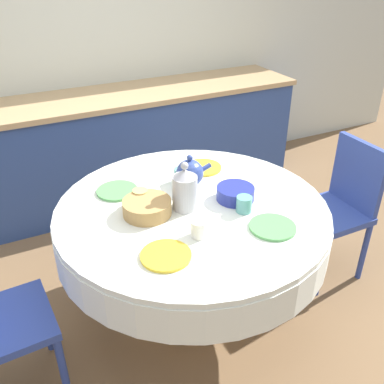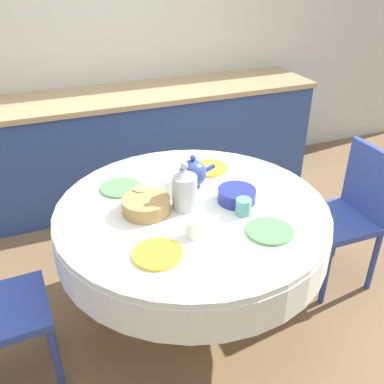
# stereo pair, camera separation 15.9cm
# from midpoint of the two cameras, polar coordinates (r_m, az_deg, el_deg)

# --- Properties ---
(ground_plane) EXTENTS (12.00, 12.00, 0.00)m
(ground_plane) POSITION_cam_midpoint_polar(r_m,az_deg,el_deg) (2.62, 1.81, -16.24)
(ground_plane) COLOR brown
(wall_back) EXTENTS (7.00, 0.05, 2.60)m
(wall_back) POSITION_cam_midpoint_polar(r_m,az_deg,el_deg) (3.66, -10.32, 20.22)
(wall_back) COLOR beige
(wall_back) RESTS_ON ground_plane
(kitchen_counter) EXTENTS (3.24, 0.64, 0.90)m
(kitchen_counter) POSITION_cam_midpoint_polar(r_m,az_deg,el_deg) (3.58, -7.92, 5.98)
(kitchen_counter) COLOR #2D4784
(kitchen_counter) RESTS_ON ground_plane
(dining_table) EXTENTS (1.37, 1.37, 0.76)m
(dining_table) POSITION_cam_midpoint_polar(r_m,az_deg,el_deg) (2.20, 2.07, -4.62)
(dining_table) COLOR tan
(dining_table) RESTS_ON ground_plane
(chair_left) EXTENTS (0.40, 0.40, 0.89)m
(chair_left) POSITION_cam_midpoint_polar(r_m,az_deg,el_deg) (2.79, 21.83, -2.28)
(chair_left) COLOR #2D428E
(chair_left) RESTS_ON ground_plane
(plate_near_left) EXTENTS (0.22, 0.22, 0.01)m
(plate_near_left) POSITION_cam_midpoint_polar(r_m,az_deg,el_deg) (1.81, -2.07, -8.30)
(plate_near_left) COLOR yellow
(plate_near_left) RESTS_ON dining_table
(cup_near_left) EXTENTS (0.08, 0.08, 0.08)m
(cup_near_left) POSITION_cam_midpoint_polar(r_m,az_deg,el_deg) (1.90, 2.69, -4.97)
(cup_near_left) COLOR white
(cup_near_left) RESTS_ON dining_table
(plate_near_right) EXTENTS (0.22, 0.22, 0.01)m
(plate_near_right) POSITION_cam_midpoint_polar(r_m,az_deg,el_deg) (1.99, 12.58, -5.15)
(plate_near_right) COLOR #5BA85B
(plate_near_right) RESTS_ON dining_table
(cup_near_right) EXTENTS (0.08, 0.08, 0.08)m
(cup_near_right) POSITION_cam_midpoint_polar(r_m,az_deg,el_deg) (2.08, 9.06, -1.99)
(cup_near_right) COLOR #5BA39E
(cup_near_right) RESTS_ON dining_table
(plate_far_left) EXTENTS (0.22, 0.22, 0.01)m
(plate_far_left) POSITION_cam_midpoint_polar(r_m,az_deg,el_deg) (2.30, -7.53, 0.55)
(plate_far_left) COLOR #5BA85B
(plate_far_left) RESTS_ON dining_table
(cup_far_left) EXTENTS (0.08, 0.08, 0.08)m
(cup_far_left) POSITION_cam_midpoint_polar(r_m,az_deg,el_deg) (2.15, -4.67, -0.44)
(cup_far_left) COLOR #DBB766
(cup_far_left) RESTS_ON dining_table
(plate_far_right) EXTENTS (0.22, 0.22, 0.01)m
(plate_far_right) POSITION_cam_midpoint_polar(r_m,az_deg,el_deg) (2.49, 4.11, 3.17)
(plate_far_right) COLOR yellow
(plate_far_right) RESTS_ON dining_table
(cup_far_right) EXTENTS (0.08, 0.08, 0.08)m
(cup_far_right) POSITION_cam_midpoint_polar(r_m,az_deg,el_deg) (2.34, 1.03, 2.22)
(cup_far_right) COLOR #5BA39E
(cup_far_right) RESTS_ON dining_table
(coffee_carafe) EXTENTS (0.12, 0.12, 0.25)m
(coffee_carafe) POSITION_cam_midpoint_polar(r_m,az_deg,el_deg) (2.07, 1.19, 0.36)
(coffee_carafe) COLOR #B2B2B7
(coffee_carafe) RESTS_ON dining_table
(teapot) EXTENTS (0.20, 0.15, 0.19)m
(teapot) POSITION_cam_midpoint_polar(r_m,az_deg,el_deg) (2.26, 2.18, 2.50)
(teapot) COLOR #33478E
(teapot) RESTS_ON dining_table
(bread_basket) EXTENTS (0.24, 0.24, 0.07)m
(bread_basket) POSITION_cam_midpoint_polar(r_m,az_deg,el_deg) (2.07, -3.95, -1.83)
(bread_basket) COLOR #AD844C
(bread_basket) RESTS_ON dining_table
(fruit_bowl) EXTENTS (0.19, 0.19, 0.07)m
(fruit_bowl) POSITION_cam_midpoint_polar(r_m,az_deg,el_deg) (2.18, 8.06, -0.48)
(fruit_bowl) COLOR navy
(fruit_bowl) RESTS_ON dining_table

